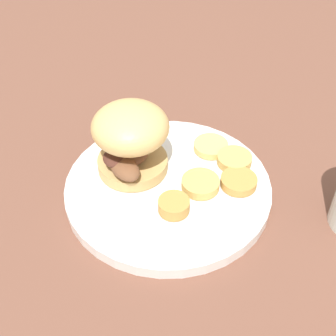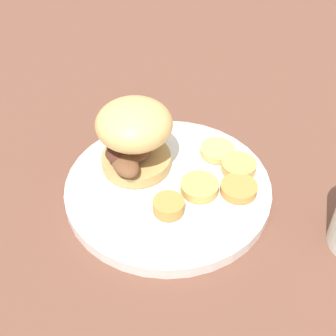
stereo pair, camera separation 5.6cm
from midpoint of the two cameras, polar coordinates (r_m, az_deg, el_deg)
name	(u,v)px [view 1 (the left image)]	position (r m, az deg, el deg)	size (l,w,h in m)	color
ground_plane	(168,193)	(0.59, -2.72, -3.15)	(4.00, 4.00, 0.00)	brown
dinner_plate	(168,187)	(0.58, -2.75, -2.49)	(0.25, 0.25, 0.02)	white
sandwich	(130,139)	(0.56, -7.46, 3.45)	(0.12, 0.09, 0.09)	tan
potato_round_0	(174,205)	(0.54, -2.25, -4.74)	(0.04, 0.04, 0.02)	#BC8942
potato_round_1	(239,181)	(0.57, 5.88, -1.77)	(0.04, 0.04, 0.01)	#BC8942
potato_round_2	(201,184)	(0.56, 1.18, -2.06)	(0.05, 0.05, 0.01)	tan
potato_round_3	(211,146)	(0.62, 2.69, 2.55)	(0.05, 0.05, 0.01)	#DBB766
potato_round_4	(234,159)	(0.60, 5.50, 0.93)	(0.04, 0.04, 0.01)	tan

